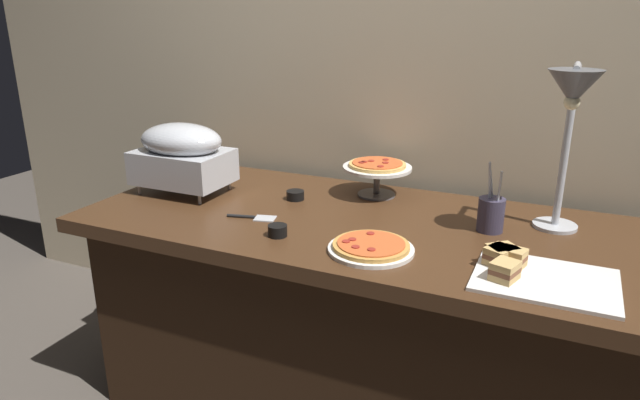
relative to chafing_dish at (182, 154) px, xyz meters
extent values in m
cube|color=#C6B593|center=(0.73, 0.49, 0.29)|extent=(4.40, 0.04, 2.40)
cube|color=#422816|center=(0.73, -0.01, -0.18)|extent=(1.90, 0.84, 0.05)
cube|color=black|center=(0.73, -0.01, -0.56)|extent=(1.75, 0.74, 0.71)
cylinder|color=#B7BABF|center=(-0.14, -0.10, -0.13)|extent=(0.01, 0.01, 0.04)
cylinder|color=#B7BABF|center=(0.14, -0.10, -0.13)|extent=(0.01, 0.01, 0.04)
cylinder|color=#B7BABF|center=(-0.14, 0.10, -0.13)|extent=(0.01, 0.01, 0.04)
cylinder|color=#B7BABF|center=(0.14, 0.10, -0.13)|extent=(0.01, 0.01, 0.04)
cube|color=#B7BABF|center=(0.00, 0.00, -0.05)|extent=(0.35, 0.24, 0.13)
ellipsoid|color=#B7BABF|center=(0.00, 0.00, 0.05)|extent=(0.34, 0.23, 0.13)
cylinder|color=#B7BABF|center=(1.34, 0.19, -0.15)|extent=(0.14, 0.14, 0.01)
cylinder|color=#B7BABF|center=(1.34, 0.19, 0.11)|extent=(0.02, 0.02, 0.51)
cylinder|color=#B7BABF|center=(1.34, 0.11, 0.37)|extent=(0.02, 0.16, 0.02)
cone|color=#595B60|center=(1.34, 0.03, 0.32)|extent=(0.15, 0.15, 0.10)
sphere|color=#F9EAB2|center=(1.34, 0.03, 0.28)|extent=(0.04, 0.04, 0.04)
cylinder|color=white|center=(0.86, -0.24, -0.15)|extent=(0.26, 0.26, 0.01)
cylinder|color=#C68E42|center=(0.86, -0.24, -0.13)|extent=(0.23, 0.23, 0.01)
cylinder|color=#C65628|center=(0.86, -0.24, -0.13)|extent=(0.20, 0.20, 0.00)
cylinder|color=maroon|center=(0.83, -0.18, -0.12)|extent=(0.02, 0.02, 0.00)
cylinder|color=maroon|center=(0.79, -0.27, -0.12)|extent=(0.02, 0.02, 0.00)
cylinder|color=maroon|center=(0.88, -0.29, -0.12)|extent=(0.02, 0.02, 0.00)
cylinder|color=maroon|center=(0.83, -0.29, -0.12)|extent=(0.02, 0.02, 0.00)
cylinder|color=maroon|center=(0.80, -0.25, -0.12)|extent=(0.02, 0.02, 0.00)
cylinder|color=#595B60|center=(0.70, 0.27, -0.10)|extent=(0.02, 0.02, 0.10)
cylinder|color=#595B60|center=(0.70, 0.27, -0.15)|extent=(0.14, 0.14, 0.01)
cylinder|color=white|center=(0.70, 0.27, -0.04)|extent=(0.26, 0.26, 0.01)
cylinder|color=#DBA856|center=(0.70, 0.27, -0.03)|extent=(0.22, 0.22, 0.01)
cylinder|color=#C65628|center=(0.70, 0.27, -0.02)|extent=(0.19, 0.19, 0.00)
cylinder|color=maroon|center=(0.72, 0.31, -0.02)|extent=(0.02, 0.02, 0.00)
cylinder|color=maroon|center=(0.73, 0.21, -0.02)|extent=(0.02, 0.02, 0.00)
cylinder|color=maroon|center=(0.67, 0.27, -0.02)|extent=(0.02, 0.02, 0.00)
cylinder|color=maroon|center=(0.73, 0.27, -0.02)|extent=(0.02, 0.02, 0.00)
cylinder|color=maroon|center=(0.65, 0.24, -0.02)|extent=(0.02, 0.02, 0.00)
cylinder|color=maroon|center=(0.65, 0.25, -0.02)|extent=(0.02, 0.02, 0.00)
cube|color=white|center=(1.34, -0.24, -0.15)|extent=(0.36, 0.28, 0.01)
cube|color=tan|center=(1.22, -0.20, -0.13)|extent=(0.09, 0.09, 0.02)
cube|color=brown|center=(1.22, -0.20, -0.12)|extent=(0.09, 0.09, 0.01)
cube|color=tan|center=(1.22, -0.20, -0.10)|extent=(0.09, 0.09, 0.02)
cube|color=tan|center=(1.22, -0.19, -0.13)|extent=(0.10, 0.10, 0.02)
cube|color=brown|center=(1.22, -0.19, -0.12)|extent=(0.10, 0.10, 0.01)
cube|color=tan|center=(1.22, -0.19, -0.10)|extent=(0.10, 0.10, 0.02)
cube|color=tan|center=(1.25, -0.20, -0.13)|extent=(0.08, 0.07, 0.02)
cube|color=brown|center=(1.25, -0.20, -0.12)|extent=(0.08, 0.07, 0.01)
cube|color=tan|center=(1.25, -0.20, -0.10)|extent=(0.08, 0.07, 0.02)
cube|color=tan|center=(1.24, -0.29, -0.13)|extent=(0.08, 0.09, 0.02)
cube|color=brown|center=(1.24, -0.29, -0.12)|extent=(0.08, 0.09, 0.01)
cube|color=tan|center=(1.24, -0.29, -0.10)|extent=(0.08, 0.09, 0.02)
cylinder|color=black|center=(0.44, 0.09, -0.14)|extent=(0.07, 0.07, 0.03)
cylinder|color=gold|center=(0.44, 0.09, -0.12)|extent=(0.06, 0.06, 0.01)
cylinder|color=black|center=(0.55, -0.25, -0.13)|extent=(0.06, 0.06, 0.04)
cylinder|color=gold|center=(0.55, -0.25, -0.12)|extent=(0.05, 0.05, 0.01)
cylinder|color=#383347|center=(1.15, 0.07, -0.10)|extent=(0.08, 0.08, 0.11)
cylinder|color=#B7BABF|center=(1.14, 0.08, -0.02)|extent=(0.02, 0.01, 0.19)
cylinder|color=#B7BABF|center=(1.15, 0.09, -0.04)|extent=(0.03, 0.01, 0.16)
cylinder|color=#B7BABF|center=(1.17, 0.05, -0.03)|extent=(0.01, 0.02, 0.18)
cube|color=#B7BABF|center=(0.44, -0.14, -0.15)|extent=(0.08, 0.07, 0.00)
cylinder|color=black|center=(0.36, -0.16, -0.15)|extent=(0.10, 0.04, 0.01)
camera|label=1|loc=(1.35, -1.69, 0.52)|focal=31.60mm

